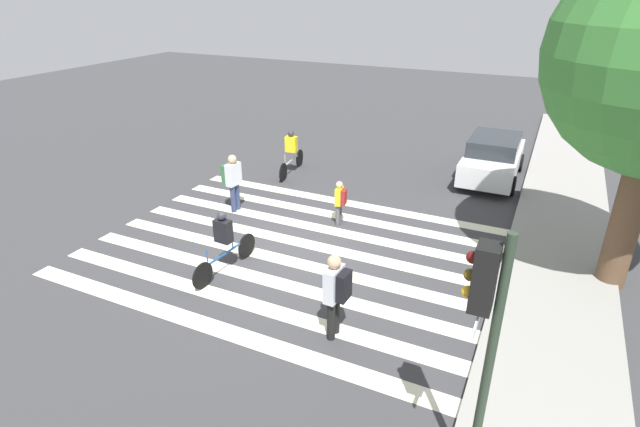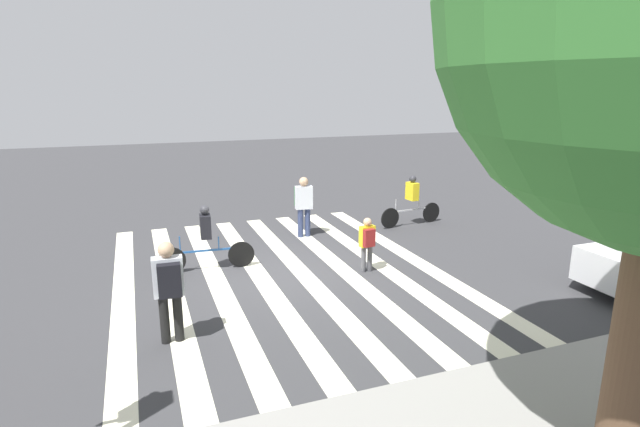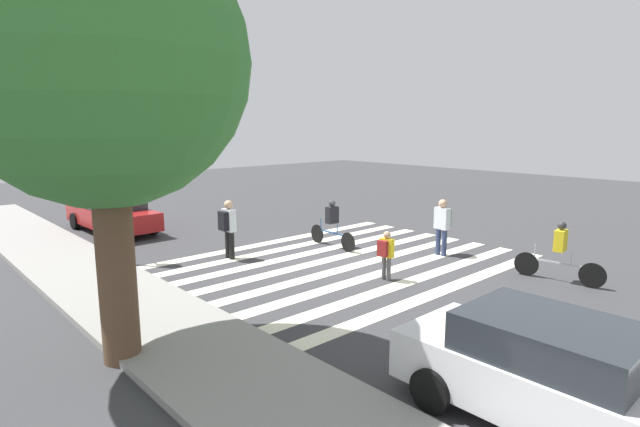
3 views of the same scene
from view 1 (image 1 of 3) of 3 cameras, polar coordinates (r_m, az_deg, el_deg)
The scene contains 10 objects.
ground_plane at distance 12.94m, azimuth -3.31°, elevation -4.25°, with size 60.00×60.00×0.00m, color #38383A.
sidewalk_curb at distance 11.69m, azimuth 25.18°, elevation -10.01°, with size 36.00×2.50×0.14m.
crosswalk_stripes at distance 12.94m, azimuth -3.31°, elevation -4.24°, with size 7.34×10.00×0.01m.
traffic_light at distance 6.27m, azimuth 18.28°, elevation -11.42°, with size 0.60×0.50×3.90m.
pedestrian_adult_yellow_jacket at distance 9.47m, azimuth 1.83°, elevation -8.79°, with size 0.51×0.43×1.79m.
pedestrian_adult_tall_backpack at distance 13.97m, azimuth 2.31°, elevation 1.59°, with size 0.38×0.33×1.31m.
pedestrian_child_with_backpack at distance 14.98m, azimuth -9.98°, elevation 3.97°, with size 0.51×0.45×1.76m.
cyclist_far_lane at distance 11.82m, azimuth -10.93°, elevation -2.95°, with size 2.24×0.42×1.59m.
cyclist_mid_street at distance 17.87m, azimuth -3.30°, elevation 7.21°, with size 2.24×0.43×1.60m.
car_parked_silver_sedan at distance 18.38m, azimuth 19.13°, elevation 6.06°, with size 4.04×1.89×1.52m.
Camera 1 is at (9.85, 5.51, 6.32)m, focal length 28.00 mm.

